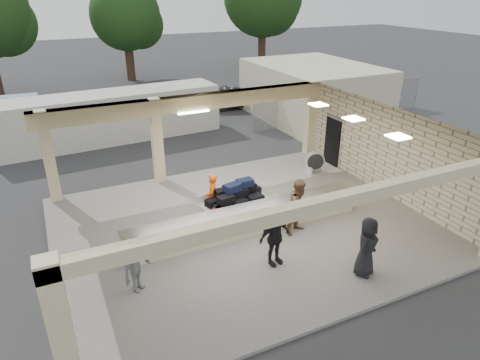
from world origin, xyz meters
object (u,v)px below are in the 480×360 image
baggage_handler (212,196)px  container_white (111,117)px  passenger_a (299,206)px  car_white_b (323,91)px  luggage_cart (236,199)px  car_white_a (286,97)px  baggage_counter (249,220)px  car_dark (239,97)px  passenger_c (137,265)px  drum_fan (315,161)px  passenger_b (275,237)px  passenger_d (367,247)px

baggage_handler → container_white: container_white is taller
passenger_a → car_white_b: size_ratio=0.39×
luggage_cart → baggage_handler: bearing=138.3°
baggage_handler → car_white_a: size_ratio=0.31×
baggage_counter → car_dark: bearing=66.0°
baggage_handler → passenger_c: size_ratio=1.00×
drum_fan → passenger_a: passenger_a is taller
baggage_handler → passenger_a: size_ratio=0.86×
drum_fan → car_white_a: size_ratio=0.17×
baggage_counter → car_dark: size_ratio=1.97×
baggage_counter → luggage_cart: bearing=90.0°
baggage_counter → car_white_b: (12.28, 13.26, 0.17)m
car_white_a → car_dark: (-2.70, 1.49, -0.05)m
baggage_counter → passenger_a: 1.66m
luggage_cart → drum_fan: bearing=17.1°
car_white_b → drum_fan: bearing=156.2°
baggage_handler → passenger_c: baggage_handler is taller
container_white → passenger_a: bearing=-76.7°
luggage_cart → car_white_a: bearing=44.3°
baggage_handler → car_white_a: (9.86, 11.57, -0.16)m
car_white_b → passenger_c: bearing=145.1°
drum_fan → passenger_a: (-3.31, -3.91, 0.45)m
passenger_b → container_white: container_white is taller
luggage_cart → passenger_a: passenger_a is taller
car_white_b → car_dark: car_white_b is taller
car_white_a → car_dark: car_white_a is taller
luggage_cart → container_white: container_white is taller
drum_fan → passenger_b: (-4.89, -5.10, 0.40)m
baggage_handler → passenger_d: bearing=51.5°
baggage_handler → car_white_b: baggage_handler is taller
luggage_cart → passenger_b: (-0.10, -2.82, 0.14)m
car_dark → luggage_cart: bearing=160.4°
drum_fan → car_white_b: size_ratio=0.19×
drum_fan → car_white_a: (4.38, 9.75, 0.16)m
car_white_a → car_white_b: bearing=-82.2°
luggage_cart → container_white: bearing=93.7°
passenger_a → container_white: (-3.75, 12.20, 0.21)m
passenger_d → passenger_c: bearing=132.3°
passenger_b → passenger_d: 2.53m
passenger_d → container_white: container_white is taller
passenger_a → passenger_d: passenger_a is taller
baggage_counter → drum_fan: 5.81m
baggage_counter → luggage_cart: (-0.00, 1.02, 0.26)m
luggage_cart → passenger_c: 4.56m
baggage_counter → passenger_a: passenger_a is taller
container_white → drum_fan: bearing=-53.4°
baggage_handler → container_white: (-1.58, 10.11, 0.34)m
drum_fan → passenger_c: size_ratio=0.56×
baggage_handler → drum_fan: bearing=131.1°
luggage_cart → car_dark: bearing=56.0°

